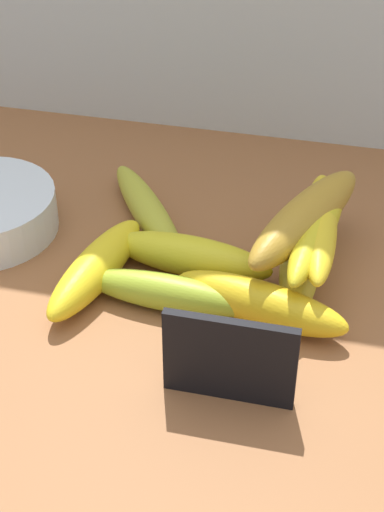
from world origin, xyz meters
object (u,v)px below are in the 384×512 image
banana_1 (302,255)px  banana_7 (306,218)px  banana_4 (192,256)px  banana_5 (260,303)px  chalkboard_sign (230,362)px  banana_2 (145,211)px  banana_0 (96,268)px  banana_3 (168,293)px  banana_8 (320,226)px  banana_6 (318,226)px

banana_1 → banana_7: banana_7 is taller
banana_4 → banana_5: size_ratio=0.98×
chalkboard_sign → banana_2: bearing=121.0°
banana_0 → banana_2: (1.83, 11.02, -0.34)cm
banana_3 → banana_8: (12.96, 8.42, 3.96)cm
banana_6 → banana_5: bearing=-116.4°
chalkboard_sign → banana_6: chalkboard_sign is taller
banana_4 → banana_6: 12.72cm
banana_2 → banana_5: size_ratio=1.16×
banana_1 → banana_2: size_ratio=0.98×
chalkboard_sign → banana_7: bearing=78.6°
banana_1 → banana_7: bearing=97.1°
banana_2 → banana_1: bearing=-14.2°
banana_6 → banana_8: (0.15, -0.00, -0.02)cm
banana_1 → banana_8: banana_8 is taller
banana_6 → banana_3: bearing=-146.7°
chalkboard_sign → banana_4: chalkboard_sign is taller
banana_3 → banana_6: banana_6 is taller
banana_2 → banana_7: size_ratio=1.02×
banana_3 → banana_5: size_ratio=0.99×
banana_4 → banana_7: banana_7 is taller
banana_2 → banana_8: bearing=-13.1°
banana_1 → banana_7: size_ratio=1.00×
banana_4 → banana_5: same height
banana_3 → banana_7: banana_7 is taller
banana_1 → banana_8: (1.43, 0.02, 3.69)cm
banana_2 → banana_6: size_ratio=1.00×
banana_2 → banana_7: (17.36, -4.05, 4.58)cm
banana_0 → banana_5: (16.40, -1.64, 0.06)cm
banana_5 → banana_6: banana_6 is taller
banana_1 → banana_3: banana_1 is taller
banana_5 → banana_7: size_ratio=0.87×
chalkboard_sign → banana_5: (0.96, 9.97, -1.78)cm
banana_4 → banana_2: bearing=133.6°
banana_6 → banana_8: 0.15cm
banana_8 → banana_3: bearing=-147.0°
chalkboard_sign → banana_1: (3.80, 18.22, -1.82)cm
banana_2 → banana_5: bearing=-41.0°
banana_1 → banana_6: bearing=0.9°
banana_2 → banana_0: bearing=-99.4°
chalkboard_sign → banana_0: chalkboard_sign is taller
banana_3 → banana_6: (12.80, 8.42, 3.97)cm
banana_2 → banana_6: bearing=-13.2°
chalkboard_sign → banana_8: (5.23, 18.23, 1.87)cm
chalkboard_sign → banana_6: (5.07, 18.24, 1.89)cm
chalkboard_sign → banana_4: bearing=113.7°
banana_2 → banana_6: 19.61cm
chalkboard_sign → banana_1: 18.70cm
chalkboard_sign → banana_0: size_ratio=0.66×
banana_1 → banana_4: 10.94cm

